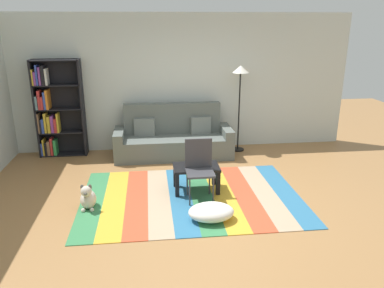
# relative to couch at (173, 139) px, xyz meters

# --- Properties ---
(ground_plane) EXTENTS (14.00, 14.00, 0.00)m
(ground_plane) POSITION_rel_couch_xyz_m (0.25, -2.02, -0.34)
(ground_plane) COLOR #9E7042
(back_wall) EXTENTS (6.80, 0.10, 2.70)m
(back_wall) POSITION_rel_couch_xyz_m (0.25, 0.53, 1.01)
(back_wall) COLOR silver
(back_wall) RESTS_ON ground_plane
(rug) EXTENTS (3.26, 2.24, 0.01)m
(rug) POSITION_rel_couch_xyz_m (0.13, -1.92, -0.33)
(rug) COLOR #387F4C
(rug) RESTS_ON ground_plane
(couch) EXTENTS (2.26, 0.80, 1.00)m
(couch) POSITION_rel_couch_xyz_m (0.00, 0.00, 0.00)
(couch) COLOR #59605B
(couch) RESTS_ON ground_plane
(bookshelf) EXTENTS (0.90, 0.28, 1.87)m
(bookshelf) POSITION_rel_couch_xyz_m (-2.27, 0.28, 0.56)
(bookshelf) COLOR black
(bookshelf) RESTS_ON ground_plane
(coffee_table) EXTENTS (0.70, 0.45, 0.40)m
(coffee_table) POSITION_rel_couch_xyz_m (0.24, -1.69, -0.01)
(coffee_table) COLOR black
(coffee_table) RESTS_ON rug
(pouf) EXTENTS (0.61, 0.44, 0.22)m
(pouf) POSITION_rel_couch_xyz_m (0.32, -2.63, -0.22)
(pouf) COLOR white
(pouf) RESTS_ON rug
(dog) EXTENTS (0.22, 0.35, 0.40)m
(dog) POSITION_rel_couch_xyz_m (-1.35, -2.09, -0.18)
(dog) COLOR beige
(dog) RESTS_ON ground_plane
(standing_lamp) EXTENTS (0.32, 0.32, 1.72)m
(standing_lamp) POSITION_rel_couch_xyz_m (1.34, 0.15, 1.10)
(standing_lamp) COLOR black
(standing_lamp) RESTS_ON ground_plane
(tv_remote) EXTENTS (0.11, 0.15, 0.02)m
(tv_remote) POSITION_rel_couch_xyz_m (0.19, -1.62, 0.09)
(tv_remote) COLOR black
(tv_remote) RESTS_ON coffee_table
(folding_chair) EXTENTS (0.40, 0.40, 0.90)m
(folding_chair) POSITION_rel_couch_xyz_m (0.25, -1.94, 0.20)
(folding_chair) COLOR #38383D
(folding_chair) RESTS_ON ground_plane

